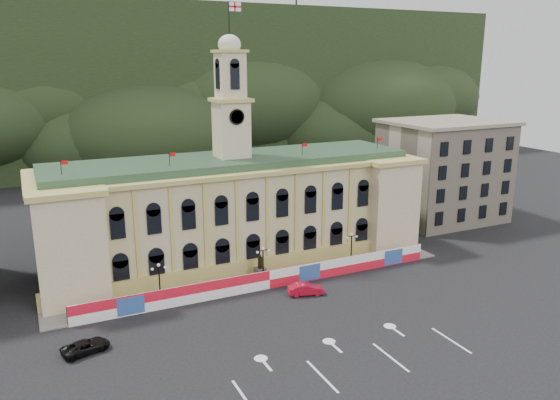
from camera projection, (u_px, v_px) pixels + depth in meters
name	position (u px, v px, depth m)	size (l,w,h in m)	color
ground	(327.00, 339.00, 59.06)	(260.00, 260.00, 0.00)	black
lane_markings	(352.00, 362.00, 54.69)	(26.00, 10.00, 0.02)	white
hill_ridge	(119.00, 94.00, 160.76)	(230.00, 80.00, 64.00)	black
city_hall	(234.00, 208.00, 81.23)	(56.20, 17.60, 37.10)	#CAB591
side_building_right	(443.00, 170.00, 101.70)	(21.00, 17.00, 18.60)	#BDAC91
hoarding_fence	(269.00, 279.00, 71.93)	(50.00, 0.44, 2.50)	red
pavement	(261.00, 280.00, 74.54)	(56.00, 5.50, 0.16)	slate
statue	(260.00, 272.00, 74.48)	(1.40, 1.40, 3.72)	#595651
lamp_left	(159.00, 279.00, 67.29)	(1.96, 0.44, 5.15)	black
lamp_center	(263.00, 262.00, 73.14)	(1.96, 0.44, 5.15)	black
lamp_right	(351.00, 247.00, 78.98)	(1.96, 0.44, 5.15)	black
red_sedan	(306.00, 289.00, 70.08)	(4.93, 2.78, 1.54)	#AB0C21
black_suv	(86.00, 347.00, 56.22)	(5.28, 3.39, 1.36)	black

